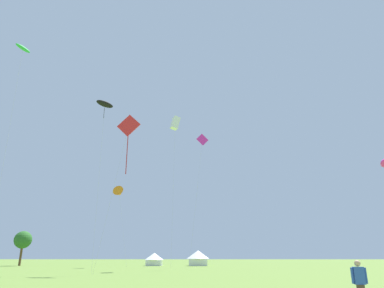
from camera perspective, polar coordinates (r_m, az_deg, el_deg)
The scene contains 10 objects.
kite_magenta_diamond at distance 59.42m, azimuth 1.71°, elevation 0.46°, with size 3.33×1.42×22.20m.
kite_red_diamond at distance 43.93m, azimuth -10.52°, elevation 2.55°, with size 3.95×2.37×19.10m.
kite_black_parafoil at distance 47.89m, azimuth -14.28°, elevation 6.40°, with size 2.47×3.48×21.76m.
kite_white_box at distance 55.92m, azimuth -2.80°, elevation 3.46°, with size 1.78×2.02×23.53m.
kite_green_parafoil at distance 50.95m, azimuth -26.27°, elevation 13.97°, with size 1.67×2.38×27.85m.
kite_orange_delta at distance 65.56m, azimuth -11.99°, elevation -7.90°, with size 3.52×2.66×14.22m.
person_spectator at distance 14.60m, azimuth 26.18°, elevation -20.41°, with size 0.57×0.28×1.73m.
festival_tent_left at distance 72.20m, azimuth -6.29°, elevation -18.39°, with size 3.75×3.75×2.44m.
festival_tent_center at distance 71.69m, azimuth 1.01°, elevation -18.28°, with size 4.47×4.47×2.91m.
tree_distant_left at distance 79.38m, azimuth -26.25°, elevation -14.11°, with size 3.42×3.42×6.66m.
Camera 1 is at (0.55, -5.18, 1.88)m, focal length 32.13 mm.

